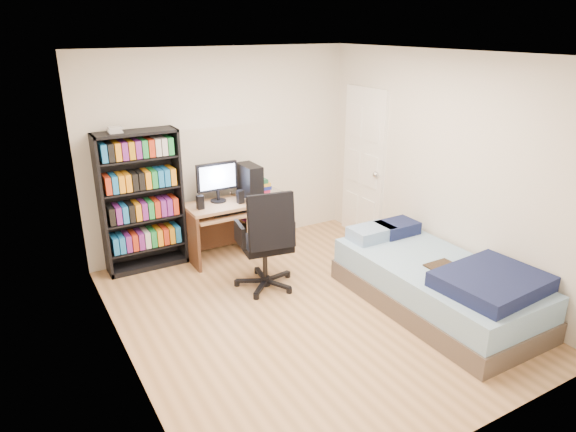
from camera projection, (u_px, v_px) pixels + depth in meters
room at (308, 194)px, 4.78m from camera, size 3.58×4.08×2.58m
media_shelf at (141, 200)px, 5.89m from camera, size 0.92×0.31×1.71m
computer_desk at (231, 206)px, 6.30m from camera, size 0.95×0.55×1.19m
office_chair at (266, 257)px, 5.57m from camera, size 0.78×0.78×1.14m
wire_cart at (257, 202)px, 6.55m from camera, size 0.62×0.47×0.92m
bed at (438, 284)px, 5.19m from camera, size 1.08×2.16×0.62m
door at (364, 165)px, 6.77m from camera, size 0.12×0.80×2.00m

